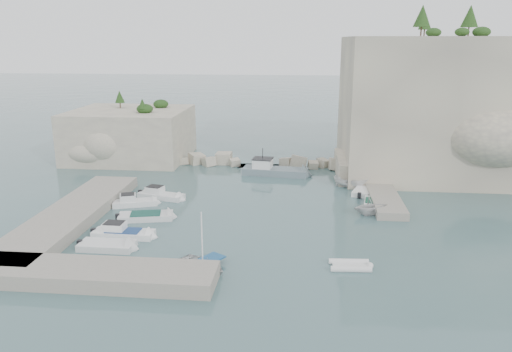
# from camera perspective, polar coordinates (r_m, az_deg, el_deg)

# --- Properties ---
(ground) EXTENTS (400.00, 400.00, 0.00)m
(ground) POSITION_cam_1_polar(r_m,az_deg,el_deg) (46.89, -0.72, -5.48)
(ground) COLOR #456568
(ground) RESTS_ON ground
(cliff_east) EXTENTS (26.00, 22.00, 17.00)m
(cliff_east) POSITION_cam_1_polar(r_m,az_deg,el_deg) (69.45, 20.90, 7.61)
(cliff_east) COLOR beige
(cliff_east) RESTS_ON ground
(cliff_terrace) EXTENTS (8.00, 10.00, 2.50)m
(cliff_terrace) POSITION_cam_1_polar(r_m,az_deg,el_deg) (63.97, 12.75, 1.02)
(cliff_terrace) COLOR beige
(cliff_terrace) RESTS_ON ground
(outcrop_west) EXTENTS (16.00, 14.00, 7.00)m
(outcrop_west) POSITION_cam_1_polar(r_m,az_deg,el_deg) (74.11, -14.14, 4.66)
(outcrop_west) COLOR beige
(outcrop_west) RESTS_ON ground
(quay_west) EXTENTS (5.00, 24.00, 1.10)m
(quay_west) POSITION_cam_1_polar(r_m,az_deg,el_deg) (50.50, -20.46, -4.28)
(quay_west) COLOR #9E9689
(quay_west) RESTS_ON ground
(quay_south) EXTENTS (18.00, 4.00, 1.10)m
(quay_south) POSITION_cam_1_polar(r_m,az_deg,el_deg) (38.03, -18.35, -10.59)
(quay_south) COLOR #9E9689
(quay_south) RESTS_ON ground
(ledge_east) EXTENTS (3.00, 16.00, 0.80)m
(ledge_east) POSITION_cam_1_polar(r_m,az_deg,el_deg) (56.63, 14.14, -1.82)
(ledge_east) COLOR #9E9689
(ledge_east) RESTS_ON ground
(breakwater) EXTENTS (28.00, 3.00, 1.40)m
(breakwater) POSITION_cam_1_polar(r_m,az_deg,el_deg) (67.73, 0.49, 1.72)
(breakwater) COLOR beige
(breakwater) RESTS_ON ground
(motorboat_a) EXTENTS (5.84, 3.06, 1.40)m
(motorboat_a) POSITION_cam_1_polar(r_m,az_deg,el_deg) (55.18, -10.76, -2.51)
(motorboat_a) COLOR silver
(motorboat_a) RESTS_ON ground
(motorboat_b) EXTENTS (5.21, 3.13, 1.40)m
(motorboat_b) POSITION_cam_1_polar(r_m,az_deg,el_deg) (53.41, -13.64, -3.28)
(motorboat_b) COLOR silver
(motorboat_b) RESTS_ON ground
(motorboat_c) EXTENTS (5.91, 3.19, 0.70)m
(motorboat_c) POSITION_cam_1_polar(r_m,az_deg,el_deg) (49.20, -12.46, -4.84)
(motorboat_c) COLOR silver
(motorboat_c) RESTS_ON ground
(motorboat_d) EXTENTS (5.90, 1.89, 1.40)m
(motorboat_d) POSITION_cam_1_polar(r_m,az_deg,el_deg) (45.44, -14.87, -6.72)
(motorboat_d) COLOR white
(motorboat_d) RESTS_ON ground
(motorboat_e) EXTENTS (5.01, 2.11, 0.70)m
(motorboat_e) POSITION_cam_1_polar(r_m,az_deg,el_deg) (43.33, -16.63, -7.97)
(motorboat_e) COLOR silver
(motorboat_e) RESTS_ON ground
(rowboat) EXTENTS (5.08, 4.74, 0.86)m
(rowboat) POSITION_cam_1_polar(r_m,az_deg,el_deg) (38.42, -6.09, -10.47)
(rowboat) COLOR silver
(rowboat) RESTS_ON ground
(inflatable_dinghy) EXTENTS (3.43, 1.82, 0.44)m
(inflatable_dinghy) POSITION_cam_1_polar(r_m,az_deg,el_deg) (39.01, 10.67, -10.25)
(inflatable_dinghy) COLOR silver
(inflatable_dinghy) RESTS_ON ground
(tender_east_a) EXTENTS (4.47, 4.19, 1.89)m
(tender_east_a) POSITION_cam_1_polar(r_m,az_deg,el_deg) (50.59, 12.94, -4.30)
(tender_east_a) COLOR silver
(tender_east_a) RESTS_ON ground
(tender_east_b) EXTENTS (1.85, 3.94, 0.70)m
(tender_east_b) POSITION_cam_1_polar(r_m,az_deg,el_deg) (53.18, 12.95, -3.32)
(tender_east_b) COLOR white
(tender_east_b) RESTS_ON ground
(tender_east_c) EXTENTS (3.46, 5.94, 0.70)m
(tender_east_c) POSITION_cam_1_polar(r_m,az_deg,el_deg) (57.79, 12.26, -1.77)
(tender_east_c) COLOR white
(tender_east_c) RESTS_ON ground
(tender_east_d) EXTENTS (4.46, 2.90, 1.61)m
(tender_east_d) POSITION_cam_1_polar(r_m,az_deg,el_deg) (58.99, 10.78, -1.34)
(tender_east_d) COLOR silver
(tender_east_d) RESTS_ON ground
(work_boat) EXTENTS (9.30, 3.75, 2.20)m
(work_boat) POSITION_cam_1_polar(r_m,az_deg,el_deg) (63.60, 2.21, 0.15)
(work_boat) COLOR slate
(work_boat) RESTS_ON ground
(rowboat_mast) EXTENTS (0.10, 0.10, 4.20)m
(rowboat_mast) POSITION_cam_1_polar(r_m,az_deg,el_deg) (37.39, -6.20, -6.98)
(rowboat_mast) COLOR white
(rowboat_mast) RESTS_ON rowboat
(vegetation) EXTENTS (53.48, 13.88, 13.40)m
(vegetation) POSITION_cam_1_polar(r_m,az_deg,el_deg) (69.18, 17.08, 15.76)
(vegetation) COLOR #1E4219
(vegetation) RESTS_ON ground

